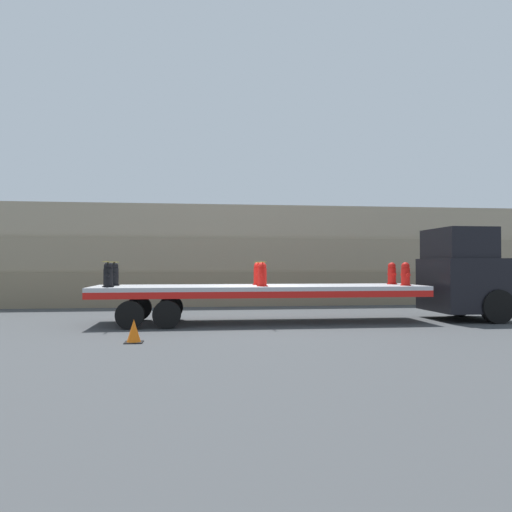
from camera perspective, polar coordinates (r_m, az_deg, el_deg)
The scene contains 13 objects.
ground_plane at distance 16.44m, azimuth 0.45°, elevation -7.62°, with size 120.00×120.00×0.00m, color #3F4244.
rock_cliff at distance 24.23m, azimuth -1.97°, elevation 0.04°, with size 60.00×3.30×4.67m.
truck_cab at distance 18.67m, azimuth 22.87°, elevation -2.00°, with size 2.41×2.67×3.14m.
flatbed_trailer at distance 16.29m, azimuth -1.69°, elevation -4.12°, with size 10.68×2.69×1.21m.
fire_hydrant_black_near_0 at distance 15.85m, azimuth -16.54°, elevation -2.10°, with size 0.35×0.51×0.76m.
fire_hydrant_black_far_0 at distance 16.98m, azimuth -15.90°, elevation -2.03°, with size 0.35×0.51×0.76m.
fire_hydrant_red_near_1 at distance 15.77m, azimuth 0.72°, elevation -2.15°, with size 0.35×0.51×0.76m.
fire_hydrant_red_far_1 at distance 16.90m, azimuth 0.20°, elevation -2.07°, with size 0.35×0.51×0.76m.
fire_hydrant_red_near_2 at distance 17.06m, azimuth 16.71°, elevation -2.02°, with size 0.35×0.51×0.76m.
fire_hydrant_red_far_2 at distance 18.11m, azimuth 15.26°, elevation -1.96°, with size 0.35×0.51×0.76m.
cargo_strap_rear at distance 16.41m, azimuth -16.20°, elevation -0.66°, with size 0.05×2.80×0.01m.
cargo_strap_middle at distance 16.33m, azimuth 0.45°, elevation -0.69°, with size 0.05×2.80×0.01m.
traffic_cone at distance 12.59m, azimuth -13.79°, elevation -8.36°, with size 0.44×0.44×0.57m.
Camera 1 is at (-2.10, -16.20, 1.90)m, focal length 35.00 mm.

